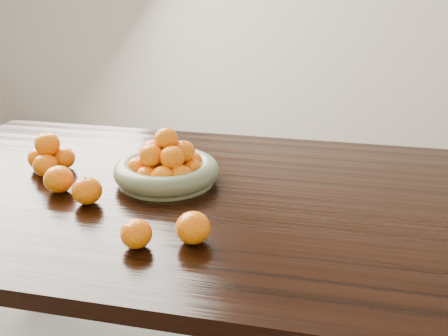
% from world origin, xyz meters
% --- Properties ---
extents(dining_table, '(2.00, 1.00, 0.75)m').
position_xyz_m(dining_table, '(0.00, 0.00, 0.66)').
color(dining_table, black).
rests_on(dining_table, ground).
extents(fruit_bowl, '(0.29, 0.29, 0.15)m').
position_xyz_m(fruit_bowl, '(-0.21, 0.04, 0.79)').
color(fruit_bowl, '#717E5C').
rests_on(fruit_bowl, dining_table).
extents(orange_pyramid, '(0.13, 0.13, 0.12)m').
position_xyz_m(orange_pyramid, '(-0.57, 0.05, 0.80)').
color(orange_pyramid, orange).
rests_on(orange_pyramid, dining_table).
extents(loose_orange_0, '(0.07, 0.07, 0.07)m').
position_xyz_m(loose_orange_0, '(-0.36, -0.13, 0.78)').
color(loose_orange_0, orange).
rests_on(loose_orange_0, dining_table).
extents(loose_orange_1, '(0.07, 0.07, 0.06)m').
position_xyz_m(loose_orange_1, '(-0.16, -0.30, 0.78)').
color(loose_orange_1, orange).
rests_on(loose_orange_1, dining_table).
extents(loose_orange_2, '(0.08, 0.08, 0.07)m').
position_xyz_m(loose_orange_2, '(-0.05, -0.26, 0.79)').
color(loose_orange_2, orange).
rests_on(loose_orange_2, dining_table).
extents(loose_orange_3, '(0.08, 0.08, 0.07)m').
position_xyz_m(loose_orange_3, '(-0.47, -0.08, 0.79)').
color(loose_orange_3, orange).
rests_on(loose_orange_3, dining_table).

